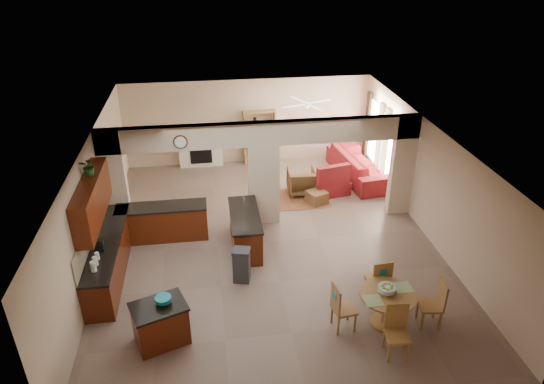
{
  "coord_description": "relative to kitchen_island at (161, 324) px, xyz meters",
  "views": [
    {
      "loc": [
        -1.37,
        -10.05,
        6.75
      ],
      "look_at": [
        0.12,
        0.3,
        1.24
      ],
      "focal_mm": 32.0,
      "sensor_mm": 36.0,
      "label": 1
    }
  ],
  "objects": [
    {
      "name": "chair_north",
      "position": [
        4.38,
        0.54,
        0.13
      ],
      "size": [
        0.46,
        0.46,
        1.02
      ],
      "rotation": [
        0.0,
        0.0,
        3.23
      ],
      "color": "brown",
      "rests_on": "floor"
    },
    {
      "name": "partition_center_pier",
      "position": [
        2.45,
        4.05,
        0.67
      ],
      "size": [
        0.8,
        0.25,
        2.2
      ],
      "primitive_type": "cube",
      "color": "#C5AD90",
      "rests_on": "floor"
    },
    {
      "name": "ottoman",
      "position": [
        4.06,
        4.84,
        -0.24
      ],
      "size": [
        0.66,
        0.66,
        0.36
      ],
      "primitive_type": "cube",
      "rotation": [
        0.0,
        0.0,
        0.43
      ],
      "color": "maroon",
      "rests_on": "floor"
    },
    {
      "name": "teal_bowl",
      "position": [
        0.1,
        0.06,
        0.49
      ],
      "size": [
        0.3,
        0.3,
        0.14
      ],
      "primitive_type": "cylinder",
      "color": "teal",
      "rests_on": "kitchen_island"
    },
    {
      "name": "fruit_bowl",
      "position": [
        4.26,
        -0.12,
        0.41
      ],
      "size": [
        0.33,
        0.33,
        0.18
      ],
      "primitive_type": "cylinder",
      "color": "#83BE28",
      "rests_on": "dining_table"
    },
    {
      "name": "wall_front",
      "position": [
        2.45,
        -1.95,
        0.97
      ],
      "size": [
        8.0,
        0.0,
        8.0
      ],
      "primitive_type": "plane",
      "rotation": [
        -1.57,
        0.0,
        0.0
      ],
      "color": "#C5AD90",
      "rests_on": "floor"
    },
    {
      "name": "wall_right",
      "position": [
        6.45,
        3.05,
        0.97
      ],
      "size": [
        0.0,
        10.0,
        10.0
      ],
      "primitive_type": "plane",
      "rotation": [
        1.57,
        0.0,
        -1.57
      ],
      "color": "#C5AD90",
      "rests_on": "floor"
    },
    {
      "name": "partition_header",
      "position": [
        2.45,
        4.05,
        2.07
      ],
      "size": [
        8.0,
        0.25,
        0.6
      ],
      "primitive_type": "cube",
      "color": "#C5AD90",
      "rests_on": "partition_center_pier"
    },
    {
      "name": "peninsula",
      "position": [
        1.85,
        2.94,
        0.03
      ],
      "size": [
        0.7,
        1.85,
        0.91
      ],
      "color": "#491908",
      "rests_on": "floor"
    },
    {
      "name": "partition_left_pier",
      "position": [
        -1.25,
        4.05,
        0.97
      ],
      "size": [
        0.6,
        0.25,
        2.8
      ],
      "primitive_type": "cube",
      "color": "#C5AD90",
      "rests_on": "floor"
    },
    {
      "name": "wall_clock",
      "position": [
        0.45,
        3.9,
        2.02
      ],
      "size": [
        0.34,
        0.03,
        0.34
      ],
      "primitive_type": "cylinder",
      "rotation": [
        1.57,
        0.0,
        0.0
      ],
      "color": "#4C2C19",
      "rests_on": "partition_header"
    },
    {
      "name": "drape_a_left",
      "position": [
        6.38,
        4.75,
        0.77
      ],
      "size": [
        0.1,
        0.28,
        2.3
      ],
      "primitive_type": "cube",
      "color": "#3E1B19",
      "rests_on": "wall_right"
    },
    {
      "name": "plant",
      "position": [
        -1.37,
        2.54,
        2.14
      ],
      "size": [
        0.39,
        0.35,
        0.39
      ],
      "primitive_type": "imported",
      "rotation": [
        0.0,
        0.0,
        -0.13
      ],
      "color": "#134612",
      "rests_on": "upper_cabinets"
    },
    {
      "name": "partition_right_pier",
      "position": [
        6.15,
        4.05,
        0.97
      ],
      "size": [
        0.6,
        0.25,
        2.8
      ],
      "primitive_type": "cube",
      "color": "#C5AD90",
      "rests_on": "floor"
    },
    {
      "name": "ceiling",
      "position": [
        2.45,
        3.05,
        2.37
      ],
      "size": [
        10.0,
        10.0,
        0.0
      ],
      "primitive_type": "plane",
      "rotation": [
        3.14,
        0.0,
        0.0
      ],
      "color": "white",
      "rests_on": "wall_back"
    },
    {
      "name": "glazed_door",
      "position": [
        6.42,
        6.2,
        0.62
      ],
      "size": [
        0.02,
        0.7,
        2.1
      ],
      "primitive_type": "cube",
      "color": "white",
      "rests_on": "wall_right"
    },
    {
      "name": "upper_cabinets",
      "position": [
        -1.37,
        2.25,
        1.49
      ],
      "size": [
        0.35,
        2.4,
        0.9
      ],
      "primitive_type": "cube",
      "color": "#491908",
      "rests_on": "wall_left"
    },
    {
      "name": "dining_table",
      "position": [
        4.29,
        -0.15,
        0.07
      ],
      "size": [
        1.09,
        1.09,
        0.75
      ],
      "color": "brown",
      "rests_on": "floor"
    },
    {
      "name": "chair_east",
      "position": [
        5.21,
        -0.28,
        0.13
      ],
      "size": [
        0.47,
        0.47,
        1.02
      ],
      "rotation": [
        0.0,
        0.0,
        4.59
      ],
      "color": "brown",
      "rests_on": "floor"
    },
    {
      "name": "drape_b_right",
      "position": [
        6.38,
        7.65,
        0.77
      ],
      "size": [
        0.1,
        0.28,
        2.3
      ],
      "primitive_type": "cube",
      "color": "#3E1B19",
      "rests_on": "wall_right"
    },
    {
      "name": "kitchen_island",
      "position": [
        0.0,
        0.0,
        0.0
      ],
      "size": [
        1.15,
        0.99,
        0.85
      ],
      "rotation": [
        0.0,
        0.0,
        0.34
      ],
      "color": "#491908",
      "rests_on": "floor"
    },
    {
      "name": "kitchen_counter",
      "position": [
        -0.82,
        2.8,
        0.04
      ],
      "size": [
        2.52,
        3.29,
        1.48
      ],
      "color": "#491908",
      "rests_on": "floor"
    },
    {
      "name": "shelving_unit",
      "position": [
        2.8,
        7.87,
        0.47
      ],
      "size": [
        1.0,
        0.32,
        1.8
      ],
      "primitive_type": "cube",
      "color": "brown",
      "rests_on": "floor"
    },
    {
      "name": "trash_can",
      "position": [
        1.64,
        1.62,
        -0.05
      ],
      "size": [
        0.41,
        0.37,
        0.75
      ],
      "primitive_type": "cube",
      "rotation": [
        0.0,
        0.0,
        -0.24
      ],
      "color": "#2F2F31",
      "rests_on": "floor"
    },
    {
      "name": "wall_back",
      "position": [
        2.45,
        8.05,
        0.97
      ],
      "size": [
        8.0,
        0.0,
        8.0
      ],
      "primitive_type": "plane",
      "rotation": [
        1.57,
        0.0,
        0.0
      ],
      "color": "#C5AD90",
      "rests_on": "floor"
    },
    {
      "name": "chair_west",
      "position": [
        3.37,
        -0.14,
        0.13
      ],
      "size": [
        0.47,
        0.47,
        1.02
      ],
      "rotation": [
        0.0,
        0.0,
        1.69
      ],
      "color": "brown",
      "rests_on": "floor"
    },
    {
      "name": "wall_left",
      "position": [
        -1.55,
        3.05,
        0.97
      ],
      "size": [
        0.0,
        10.0,
        10.0
      ],
      "primitive_type": "plane",
      "rotation": [
        1.57,
        0.0,
        1.57
      ],
      "color": "#C5AD90",
      "rests_on": "floor"
    },
    {
      "name": "chaise",
      "position": [
        4.59,
        5.43,
        -0.22
      ],
      "size": [
        1.17,
        1.03,
        0.4
      ],
      "primitive_type": "cube",
      "rotation": [
        0.0,
        0.0,
        0.22
      ],
      "color": "maroon",
      "rests_on": "floor"
    },
    {
      "name": "drape_b_left",
      "position": [
        6.38,
        6.45,
        0.77
      ],
      "size": [
        0.1,
        0.28,
        2.3
      ],
      "primitive_type": "cube",
      "color": "#3E1B19",
      "rests_on": "wall_right"
    },
    {
      "name": "drape_a_right",
      "position": [
        6.38,
        5.95,
        0.77
      ],
      "size": [
        0.1,
        0.28,
        2.3
      ],
      "primitive_type": "cube",
      "color": "#3E1B19",
      "rests_on": "wall_right"
    },
    {
      "name": "chair_south",
      "position": [
        4.22,
        -0.85,
        0.13
      ],
      "size": [
        0.46,
        0.46,
        1.02
      ],
      "rotation": [
        0.0,
        0.0,
        -0.09
      ],
      "color": "brown",
      "rests_on": "floor"
    },
    {
      "name": "sofa",
      "position": [
        5.75,
        6.29,
        -0.01
      ],
      "size": [
        2.97,
        1.46,
        0.83
      ],
      "primitive_type": "imported",
      "rotation": [
        0.0,
        0.0,
        1.69
      ],
      "color": "maroon",
      "rests_on": "floor"
    },
    {
      "name": "fireplace",
      "position": [
        0.85,
        7.88,
        0.19
      ],
      "size": [
        1.6,
        0.35,
        1.2
      ],
      "color": "white",
      "rests_on": "floor"
    },
    {
      "name": "ceiling_fan",
      "position": [
        3.95,
        6.05,
        2.13
      ],
      "size": [
        1.0,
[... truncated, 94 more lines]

